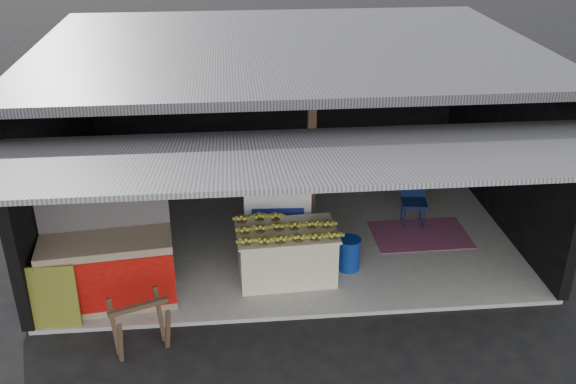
{
  "coord_description": "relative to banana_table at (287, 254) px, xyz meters",
  "views": [
    {
      "loc": [
        -0.85,
        -6.71,
        5.19
      ],
      "look_at": [
        -0.08,
        1.54,
        1.1
      ],
      "focal_mm": 40.0,
      "sensor_mm": 36.0,
      "label": 1
    }
  ],
  "objects": [
    {
      "name": "neighbor_stall",
      "position": [
        -2.38,
        -0.34,
        0.14
      ],
      "size": [
        1.76,
        0.94,
        1.74
      ],
      "rotation": [
        0.0,
        0.0,
        0.11
      ],
      "color": "#998466",
      "rests_on": "concrete_slab"
    },
    {
      "name": "sawhorse",
      "position": [
        -1.87,
        -1.36,
        -0.01
      ],
      "size": [
        0.79,
        0.78,
        0.68
      ],
      "rotation": [
        0.0,
        0.0,
        0.37
      ],
      "color": "#4B3625",
      "rests_on": "ground"
    },
    {
      "name": "concrete_slab",
      "position": [
        0.16,
        1.58,
        -0.41
      ],
      "size": [
        7.0,
        5.0,
        0.06
      ],
      "primitive_type": "cube",
      "color": "gray",
      "rests_on": "ground"
    },
    {
      "name": "magenta_rug",
      "position": [
        2.23,
        0.98,
        -0.38
      ],
      "size": [
        1.51,
        1.02,
        0.01
      ],
      "primitive_type": "cube",
      "rotation": [
        0.0,
        0.0,
        0.01
      ],
      "color": "maroon",
      "rests_on": "concrete_slab"
    },
    {
      "name": "plastic_chair",
      "position": [
        2.19,
        1.4,
        0.11
      ],
      "size": [
        0.44,
        0.44,
        0.83
      ],
      "rotation": [
        0.0,
        0.0,
        -0.13
      ],
      "color": "#0A173B",
      "rests_on": "concrete_slab"
    },
    {
      "name": "white_crate",
      "position": [
        -0.05,
        0.97,
        0.16
      ],
      "size": [
        1.02,
        0.72,
        1.09
      ],
      "rotation": [
        0.0,
        0.0,
        -0.05
      ],
      "color": "white",
      "rests_on": "concrete_slab"
    },
    {
      "name": "banana_table",
      "position": [
        0.0,
        0.0,
        0.0
      ],
      "size": [
        1.42,
        0.92,
        0.76
      ],
      "rotation": [
        0.0,
        0.0,
        0.05
      ],
      "color": "silver",
      "rests_on": "concrete_slab"
    },
    {
      "name": "banana_pile",
      "position": [
        -0.0,
        -0.0,
        0.45
      ],
      "size": [
        1.31,
        0.82,
        0.15
      ],
      "primitive_type": null,
      "rotation": [
        0.0,
        0.0,
        0.05
      ],
      "color": "gold",
      "rests_on": "banana_table"
    },
    {
      "name": "water_barrel",
      "position": [
        0.92,
        0.13,
        -0.15
      ],
      "size": [
        0.31,
        0.31,
        0.46
      ],
      "primitive_type": "cylinder",
      "color": "navy",
      "rests_on": "concrete_slab"
    },
    {
      "name": "ground",
      "position": [
        0.16,
        -0.92,
        -0.44
      ],
      "size": [
        80.0,
        80.0,
        0.0
      ],
      "primitive_type": "plane",
      "color": "black",
      "rests_on": "ground"
    },
    {
      "name": "picture_frames",
      "position": [
        -0.01,
        3.97,
        1.49
      ],
      "size": [
        1.62,
        0.04,
        0.46
      ],
      "color": "black",
      "rests_on": "shophouse"
    },
    {
      "name": "shophouse",
      "position": [
        0.16,
        1.89,
        1.66
      ],
      "size": [
        7.4,
        7.29,
        3.02
      ],
      "color": "black",
      "rests_on": "ground"
    },
    {
      "name": "green_signboard",
      "position": [
        -2.98,
        -0.84,
        0.05
      ],
      "size": [
        0.58,
        0.11,
        0.87
      ],
      "primitive_type": "cube",
      "rotation": [
        -0.08,
        0.0,
        0.0
      ],
      "color": "black",
      "rests_on": "concrete_slab"
    }
  ]
}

